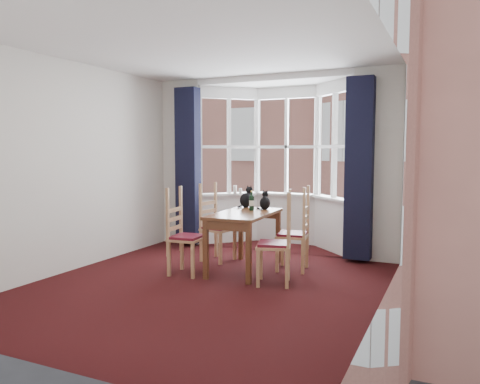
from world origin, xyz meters
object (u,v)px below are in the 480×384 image
Objects in this scene: chair_right_far at (299,236)px; wine_bottle at (252,202)px; chair_left_far at (213,228)px; cat_left at (246,199)px; candle_short at (240,191)px; cat_right at (265,202)px; chair_right_near at (281,246)px; dining_table at (244,221)px; candle_tall at (235,189)px; chair_left_near at (181,238)px.

chair_right_far is 0.80m from wine_bottle.
cat_left is at bearing 18.56° from chair_left_far.
cat_right is at bearing -52.91° from candle_short.
chair_left_far is at bearing -176.98° from cat_right.
chair_right_near is 2.62m from candle_short.
dining_table is 1.40× the size of chair_left_far.
cat_left is at bearing 125.42° from wine_bottle.
cat_right is at bearing -49.70° from candle_tall.
chair_left_near is 2.21m from candle_tall.
chair_right_far is at bearing -42.48° from candle_short.
chair_right_far is at bearing -40.16° from candle_tall.
chair_right_near is at bearing -43.81° from wine_bottle.
dining_table is 4.76× the size of wine_bottle.
chair_right_far is 6.71× the size of candle_tall.
candle_tall is at bearing 119.19° from dining_table.
cat_left is 2.38× the size of candle_tall.
chair_left_far is at bearing 177.65° from chair_right_far.
chair_left_near is at bearing -132.51° from cat_right.
chair_left_near is 6.71× the size of candle_tall.
cat_left is (-0.21, 0.53, 0.24)m from dining_table.
chair_left_far is 6.71× the size of candle_tall.
chair_left_far is at bearing 151.18° from dining_table.
wine_bottle is at bearing 136.19° from chair_right_near.
chair_left_far is 3.39× the size of wine_bottle.
chair_left_far is at bearing -78.82° from candle_tall.
chair_right_far is 1.00m from cat_left.
candle_short reaches higher than chair_left_near.
candle_short is at bearing 127.09° from cat_right.
wine_bottle reaches higher than chair_left_near.
chair_right_near is at bearing -54.33° from candle_short.
wine_bottle reaches higher than chair_right_far.
dining_table is 0.49m from cat_right.
dining_table is 1.40× the size of chair_right_far.
chair_left_near is 1.21m from cat_left.
chair_right_near is 6.71× the size of candle_tall.
cat_right is 1.64m from candle_tall.
cat_right is (-0.54, 0.82, 0.42)m from chair_right_near.
candle_short is (-0.16, 1.32, 0.44)m from chair_left_far.
candle_short reaches higher than dining_table.
cat_right is at bearing 72.39° from dining_table.
cat_left is at bearing -57.50° from candle_tall.
chair_right_near is 2.65m from candle_tall.
candle_short is at bearing 137.52° from chair_right_far.
candle_short is (-0.97, 1.28, 0.02)m from cat_right.
wine_bottle reaches higher than candle_short.
chair_left_near is at bearing -176.47° from chair_right_near.
candle_tall is at bearing 139.84° from chair_right_far.
wine_bottle is at bearing -172.95° from chair_right_far.
chair_left_near is 1.58m from chair_right_far.
candle_tall is at bearing -161.97° from candle_short.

